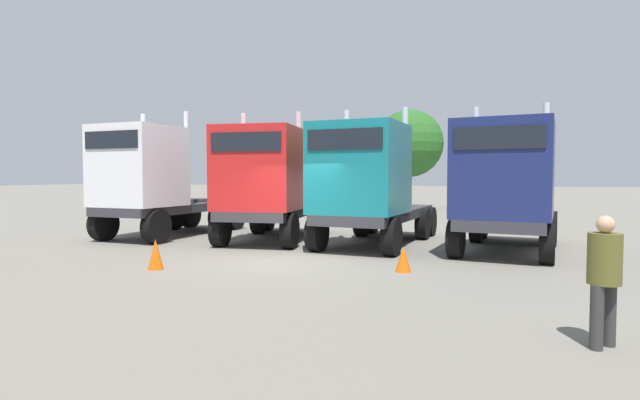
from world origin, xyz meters
The scene contains 11 objects.
ground centered at (0.00, 0.00, 0.00)m, with size 200.00×200.00×0.00m, color slate.
semi_truck_white centered at (-6.04, 3.07, 1.99)m, with size 2.97×6.16×4.42m.
semi_truck_red centered at (-1.80, 3.16, 1.90)m, with size 3.13×6.16×4.27m.
semi_truck_teal centered at (1.54, 3.05, 1.92)m, with size 3.15×6.53×4.26m.
semi_truck_navy centered at (5.43, 2.93, 1.91)m, with size 3.30×6.15×4.21m.
visitor_with_camera centered at (6.30, -4.64, 0.97)m, with size 0.56×0.56×1.67m.
traffic_cone_near centered at (-2.36, -1.82, 0.35)m, with size 0.36×0.36×0.70m, color #F2590C.
traffic_cone_mid centered at (3.16, -0.38, 0.29)m, with size 0.36×0.36×0.58m, color #F2590C.
oak_far_left centered at (-4.17, 23.54, 3.76)m, with size 3.86×3.86×5.70m.
oak_far_centre centered at (0.32, 20.99, 4.25)m, with size 4.33×4.33×6.43m.
oak_far_right centered at (4.73, 22.94, 3.48)m, with size 2.84×2.84×4.93m.
Camera 1 is at (4.84, -11.69, 2.16)m, focal length 28.29 mm.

